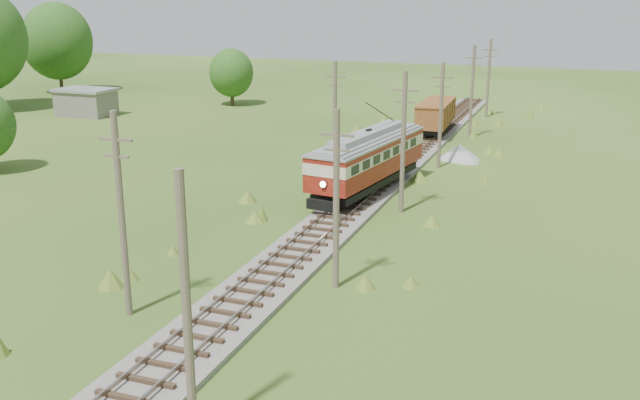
% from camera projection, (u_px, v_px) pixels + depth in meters
% --- Properties ---
extents(railbed_main, '(3.60, 96.00, 0.57)m').
position_uv_depth(railbed_main, '(367.00, 193.00, 49.59)').
color(railbed_main, '#605B54').
rests_on(railbed_main, ground).
extents(streetcar, '(4.91, 13.27, 6.00)m').
position_uv_depth(streetcar, '(368.00, 156.00, 49.01)').
color(streetcar, black).
rests_on(streetcar, ground).
extents(gondola, '(3.12, 8.60, 2.82)m').
position_uv_depth(gondola, '(436.00, 115.00, 69.86)').
color(gondola, black).
rests_on(gondola, ground).
extents(gravel_pile, '(3.57, 3.78, 1.30)m').
position_uv_depth(gravel_pile, '(461.00, 153.00, 60.11)').
color(gravel_pile, gray).
rests_on(gravel_pile, ground).
extents(utility_pole_r_1, '(0.30, 0.30, 8.80)m').
position_uv_depth(utility_pole_r_1, '(187.00, 311.00, 21.29)').
color(utility_pole_r_1, brown).
rests_on(utility_pole_r_1, ground).
extents(utility_pole_r_2, '(1.60, 0.30, 8.60)m').
position_uv_depth(utility_pole_r_2, '(336.00, 199.00, 32.91)').
color(utility_pole_r_2, brown).
rests_on(utility_pole_r_2, ground).
extents(utility_pole_r_3, '(1.60, 0.30, 9.00)m').
position_uv_depth(utility_pole_r_3, '(403.00, 141.00, 44.57)').
color(utility_pole_r_3, brown).
rests_on(utility_pole_r_3, ground).
extents(utility_pole_r_4, '(1.60, 0.30, 8.40)m').
position_uv_depth(utility_pole_r_4, '(441.00, 114.00, 56.42)').
color(utility_pole_r_4, brown).
rests_on(utility_pole_r_4, ground).
extents(utility_pole_r_5, '(1.60, 0.30, 8.90)m').
position_uv_depth(utility_pole_r_5, '(472.00, 91.00, 67.90)').
color(utility_pole_r_5, brown).
rests_on(utility_pole_r_5, ground).
extents(utility_pole_r_6, '(1.60, 0.30, 8.70)m').
position_uv_depth(utility_pole_r_6, '(489.00, 77.00, 79.69)').
color(utility_pole_r_6, brown).
rests_on(utility_pole_r_6, ground).
extents(utility_pole_l_a, '(1.60, 0.30, 9.00)m').
position_uv_depth(utility_pole_l_a, '(121.00, 214.00, 29.98)').
color(utility_pole_l_a, brown).
rests_on(utility_pole_l_a, ground).
extents(utility_pole_l_b, '(1.60, 0.30, 8.60)m').
position_uv_depth(utility_pole_l_b, '(335.00, 115.00, 55.32)').
color(utility_pole_l_b, brown).
rests_on(utility_pole_l_b, ground).
extents(tree_left_5, '(9.66, 9.66, 12.44)m').
position_uv_depth(tree_left_5, '(57.00, 41.00, 98.87)').
color(tree_left_5, '#38281C').
rests_on(tree_left_5, ground).
extents(tree_mid_a, '(5.46, 5.46, 7.03)m').
position_uv_depth(tree_mid_a, '(231.00, 73.00, 88.52)').
color(tree_mid_a, '#38281C').
rests_on(tree_mid_a, ground).
extents(shed, '(6.40, 4.40, 3.10)m').
position_uv_depth(shed, '(86.00, 102.00, 81.55)').
color(shed, slate).
rests_on(shed, ground).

